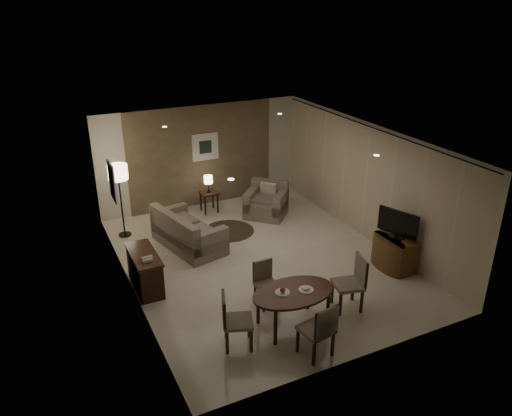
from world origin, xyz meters
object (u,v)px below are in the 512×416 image
sofa (188,229)px  chair_left (238,321)px  chair_near (316,329)px  dining_table (293,309)px  floor_lamp (121,201)px  tv_cabinet (395,252)px  armchair (266,200)px  console_desk (145,271)px  chair_right (348,284)px  chair_far (267,285)px  side_table (209,202)px

sofa → chair_left: bearing=160.0°
chair_near → sofa: (-0.61, 4.39, -0.06)m
sofa → dining_table: bearing=176.7°
chair_near → floor_lamp: 5.89m
dining_table → sofa: size_ratio=0.79×
tv_cabinet → armchair: 3.73m
chair_left → floor_lamp: size_ratio=0.55×
tv_cabinet → console_desk: bearing=162.9°
chair_near → chair_right: bearing=-154.4°
console_desk → tv_cabinet: (4.89, -1.50, -0.03)m
chair_near → chair_left: (-1.01, 0.73, -0.01)m
chair_left → chair_far: bearing=-29.5°
chair_right → sofa: chair_right is taller
floor_lamp → chair_left: bearing=-80.6°
console_desk → dining_table: console_desk is taller
chair_left → side_table: chair_left is taller
tv_cabinet → dining_table: size_ratio=0.61×
chair_left → floor_lamp: (-0.80, 4.86, 0.40)m
console_desk → dining_table: 3.04m
chair_left → side_table: 5.51m
dining_table → sofa: (-0.65, 3.59, 0.09)m
dining_table → side_table: bearing=84.9°
chair_near → chair_right: (1.20, 0.84, 0.02)m
tv_cabinet → armchair: size_ratio=0.93×
console_desk → dining_table: size_ratio=0.82×
chair_left → side_table: bearing=3.6°
console_desk → tv_cabinet: console_desk is taller
dining_table → chair_left: size_ratio=1.52×
console_desk → chair_near: 3.66m
floor_lamp → dining_table: bearing=-68.8°
chair_far → sofa: 2.89m
armchair → floor_lamp: floor_lamp is taller
armchair → side_table: bearing=-172.4°
sofa → side_table: bearing=-48.0°
chair_near → chair_far: size_ratio=1.16×
dining_table → chair_right: size_ratio=1.44×
chair_right → chair_far: bearing=-106.2°
dining_table → side_table: 5.24m
sofa → side_table: size_ratio=3.36×
tv_cabinet → dining_table: (-2.92, -0.81, -0.01)m
console_desk → armchair: size_ratio=1.24×
chair_near → chair_far: 1.56m
sofa → chair_far: bearing=177.3°
sofa → side_table: 1.98m
chair_right → floor_lamp: size_ratio=0.58×
tv_cabinet → floor_lamp: bearing=140.2°
chair_far → dining_table: bearing=-83.9°
console_desk → chair_far: (1.87, -1.56, 0.05)m
chair_left → sofa: bearing=13.3°
floor_lamp → side_table: bearing=10.5°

